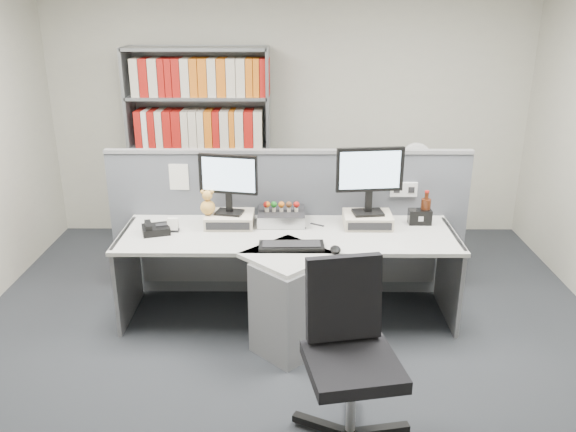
{
  "coord_description": "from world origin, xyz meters",
  "views": [
    {
      "loc": [
        0.03,
        -3.41,
        2.4
      ],
      "look_at": [
        0.0,
        0.65,
        0.92
      ],
      "focal_mm": 36.72,
      "sensor_mm": 36.0,
      "label": 1
    }
  ],
  "objects_px": {
    "mouse": "(335,250)",
    "monitor_right": "(370,175)",
    "desk": "(288,276)",
    "keyboard": "(291,246)",
    "desktop_pc": "(281,217)",
    "monitor_left": "(228,179)",
    "speaker": "(420,217)",
    "shelving_unit": "(201,150)",
    "desk_fan": "(416,161)",
    "desk_calendar": "(173,226)",
    "desk_phone": "(155,229)",
    "filing_cabinet": "(411,224)",
    "office_chair": "(349,350)",
    "cola_bottle": "(425,211)"
  },
  "relations": [
    {
      "from": "desk",
      "to": "desk_phone",
      "type": "relative_size",
      "value": 10.36
    },
    {
      "from": "desk_calendar",
      "to": "speaker",
      "type": "distance_m",
      "value": 1.96
    },
    {
      "from": "mouse",
      "to": "monitor_left",
      "type": "bearing_deg",
      "value": 146.11
    },
    {
      "from": "cola_bottle",
      "to": "filing_cabinet",
      "type": "distance_m",
      "value": 1.06
    },
    {
      "from": "desk",
      "to": "cola_bottle",
      "type": "bearing_deg",
      "value": 22.31
    },
    {
      "from": "speaker",
      "to": "desk_phone",
      "type": "bearing_deg",
      "value": -174.07
    },
    {
      "from": "keyboard",
      "to": "speaker",
      "type": "distance_m",
      "value": 1.14
    },
    {
      "from": "shelving_unit",
      "to": "office_chair",
      "type": "distance_m",
      "value": 3.28
    },
    {
      "from": "desk_phone",
      "to": "office_chair",
      "type": "relative_size",
      "value": 0.24
    },
    {
      "from": "desk_phone",
      "to": "office_chair",
      "type": "xyz_separation_m",
      "value": [
        1.38,
        -1.37,
        -0.19
      ]
    },
    {
      "from": "cola_bottle",
      "to": "shelving_unit",
      "type": "distance_m",
      "value": 2.45
    },
    {
      "from": "desk_calendar",
      "to": "keyboard",
      "type": "bearing_deg",
      "value": -19.07
    },
    {
      "from": "mouse",
      "to": "speaker",
      "type": "height_order",
      "value": "speaker"
    },
    {
      "from": "speaker",
      "to": "filing_cabinet",
      "type": "height_order",
      "value": "speaker"
    },
    {
      "from": "shelving_unit",
      "to": "desk_phone",
      "type": "bearing_deg",
      "value": -94.41
    },
    {
      "from": "desk_fan",
      "to": "desk",
      "type": "bearing_deg",
      "value": -130.62
    },
    {
      "from": "desktop_pc",
      "to": "keyboard",
      "type": "xyz_separation_m",
      "value": [
        0.08,
        -0.52,
        -0.03
      ]
    },
    {
      "from": "desk",
      "to": "keyboard",
      "type": "bearing_deg",
      "value": -69.23
    },
    {
      "from": "keyboard",
      "to": "speaker",
      "type": "bearing_deg",
      "value": 25.77
    },
    {
      "from": "monitor_right",
      "to": "office_chair",
      "type": "distance_m",
      "value": 1.67
    },
    {
      "from": "mouse",
      "to": "monitor_right",
      "type": "bearing_deg",
      "value": 61.66
    },
    {
      "from": "mouse",
      "to": "desk",
      "type": "bearing_deg",
      "value": 154.94
    },
    {
      "from": "office_chair",
      "to": "desk_calendar",
      "type": "bearing_deg",
      "value": 131.52
    },
    {
      "from": "office_chair",
      "to": "desk",
      "type": "bearing_deg",
      "value": 106.9
    },
    {
      "from": "desk",
      "to": "shelving_unit",
      "type": "relative_size",
      "value": 1.3
    },
    {
      "from": "desk",
      "to": "cola_bottle",
      "type": "relative_size",
      "value": 9.62
    },
    {
      "from": "monitor_right",
      "to": "cola_bottle",
      "type": "relative_size",
      "value": 1.99
    },
    {
      "from": "desktop_pc",
      "to": "filing_cabinet",
      "type": "height_order",
      "value": "desktop_pc"
    },
    {
      "from": "desk_calendar",
      "to": "desk_phone",
      "type": "bearing_deg",
      "value": -164.04
    },
    {
      "from": "keyboard",
      "to": "desk_phone",
      "type": "xyz_separation_m",
      "value": [
        -1.05,
        0.28,
        0.02
      ]
    },
    {
      "from": "monitor_left",
      "to": "desktop_pc",
      "type": "distance_m",
      "value": 0.54
    },
    {
      "from": "speaker",
      "to": "desk_fan",
      "type": "distance_m",
      "value": 1.0
    },
    {
      "from": "desk",
      "to": "speaker",
      "type": "distance_m",
      "value": 1.18
    },
    {
      "from": "speaker",
      "to": "keyboard",
      "type": "bearing_deg",
      "value": -154.23
    },
    {
      "from": "desk_phone",
      "to": "filing_cabinet",
      "type": "bearing_deg",
      "value": 28.07
    },
    {
      "from": "desktop_pc",
      "to": "mouse",
      "type": "distance_m",
      "value": 0.73
    },
    {
      "from": "monitor_left",
      "to": "desk_phone",
      "type": "height_order",
      "value": "monitor_left"
    },
    {
      "from": "monitor_left",
      "to": "speaker",
      "type": "xyz_separation_m",
      "value": [
        1.52,
        0.05,
        -0.33
      ]
    },
    {
      "from": "mouse",
      "to": "desk_fan",
      "type": "distance_m",
      "value": 1.8
    },
    {
      "from": "desktop_pc",
      "to": "desk_phone",
      "type": "relative_size",
      "value": 1.49
    },
    {
      "from": "desk_calendar",
      "to": "shelving_unit",
      "type": "distance_m",
      "value": 1.61
    },
    {
      "from": "desk",
      "to": "shelving_unit",
      "type": "distance_m",
      "value": 2.12
    },
    {
      "from": "desk",
      "to": "office_chair",
      "type": "relative_size",
      "value": 2.48
    },
    {
      "from": "desk_fan",
      "to": "office_chair",
      "type": "relative_size",
      "value": 0.44
    },
    {
      "from": "desktop_pc",
      "to": "mouse",
      "type": "height_order",
      "value": "desktop_pc"
    },
    {
      "from": "keyboard",
      "to": "desk_calendar",
      "type": "height_order",
      "value": "desk_calendar"
    },
    {
      "from": "desktop_pc",
      "to": "desk_phone",
      "type": "height_order",
      "value": "desktop_pc"
    },
    {
      "from": "desktop_pc",
      "to": "desk_fan",
      "type": "bearing_deg",
      "value": 37.04
    },
    {
      "from": "desk_phone",
      "to": "desk_fan",
      "type": "height_order",
      "value": "desk_fan"
    },
    {
      "from": "desktop_pc",
      "to": "monitor_left",
      "type": "bearing_deg",
      "value": -170.63
    }
  ]
}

